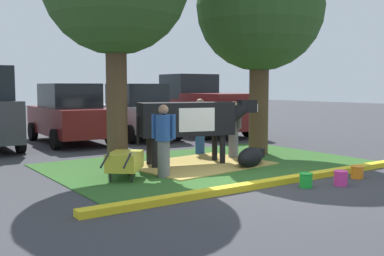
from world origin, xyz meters
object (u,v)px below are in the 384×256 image
Objects in this scene: wheelbarrow at (125,162)px; hatchback_white at (137,112)px; shade_tree_right at (260,8)px; bucket_green at (306,180)px; person_visitor_far at (233,128)px; person_visitor_near at (164,139)px; bucket_orange at (357,172)px; sedan_red at (70,114)px; bucket_pink at (341,178)px; person_handler at (200,125)px; pickup_truck_maroon at (200,106)px; calf_lying at (251,157)px; cow_holstein at (190,119)px.

hatchback_white is at bearing 60.27° from wheelbarrow.
shade_tree_right reaches higher than hatchback_white.
bucket_green is (-2.24, -3.73, -3.94)m from shade_tree_right.
person_visitor_near is at bearing -158.12° from person_visitor_far.
shade_tree_right is 21.14× the size of bucket_green.
sedan_red is (-2.83, 9.32, 0.85)m from bucket_orange.
person_handler is at bearing 88.78° from bucket_pink.
hatchback_white is 2.78m from pickup_truck_maroon.
shade_tree_right is at bearing -29.66° from person_handler.
sedan_red is at bearing 112.41° from person_visitor_far.
pickup_truck_maroon is at bearing 63.37° from calf_lying.
calf_lying is 7.75m from pickup_truck_maroon.
wheelbarrow reaches higher than bucket_pink.
sedan_red reaches higher than wheelbarrow.
bucket_pink is at bearing -88.65° from calf_lying.
wheelbarrow is at bearing -166.66° from shade_tree_right.
bucket_green is at bearing -82.87° from cow_holstein.
shade_tree_right is 3.64m from person_handler.
person_visitor_far is 6.37m from pickup_truck_maroon.
bucket_pink is (2.44, -2.62, -0.67)m from person_visitor_near.
calf_lying is at bearing -2.18° from person_visitor_near.
cow_holstein reaches higher than bucket_orange.
person_handler is 0.29× the size of pickup_truck_maroon.
bucket_pink is at bearing -91.22° from person_handler.
person_visitor_far is 1.10× the size of wheelbarrow.
bucket_pink is at bearing -163.94° from bucket_orange.
calf_lying is at bearing -74.96° from sedan_red.
calf_lying is at bearing -6.30° from wheelbarrow.
sedan_red reaches higher than bucket_green.
pickup_truck_maroon is at bearing 74.64° from bucket_orange.
shade_tree_right is at bearing 9.17° from cow_holstein.
bucket_green reaches higher than bucket_orange.
wheelbarrow is 5.02× the size of bucket_orange.
hatchback_white is (0.62, 9.59, 0.83)m from bucket_pink.
person_handler reaches higher than bucket_green.
calf_lying is 4.66× the size of bucket_green.
wheelbarrow is (-2.12, -0.70, -0.74)m from cow_holstein.
person_handler is 4.78m from hatchback_white.
person_visitor_far is (0.34, -1.06, -0.03)m from person_handler.
person_visitor_near is (-2.38, 0.09, 0.59)m from calf_lying.
bucket_green is 0.74m from bucket_pink.
pickup_truck_maroon is (5.35, -0.16, 0.13)m from sedan_red.
shade_tree_right is 6.44m from pickup_truck_maroon.
calf_lying is 0.85× the size of person_visitor_far.
bucket_green is 0.05× the size of pickup_truck_maroon.
bucket_orange is 9.56m from pickup_truck_maroon.
bucket_green is 9.44m from hatchback_white.
sedan_red reaches higher than person_visitor_near.
person_visitor_far is at bearing -91.76° from hatchback_white.
person_visitor_near is at bearing -113.69° from hatchback_white.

